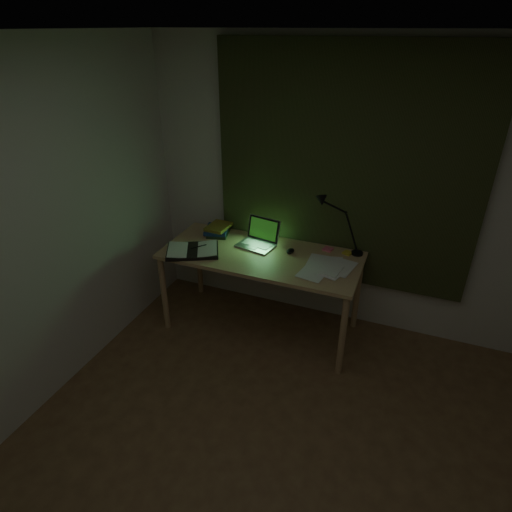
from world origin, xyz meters
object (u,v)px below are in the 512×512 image
at_px(loose_papers, 325,269).
at_px(desk, 261,292).
at_px(open_textbook, 193,250).
at_px(desk_lamp, 361,226).
at_px(laptop, 256,235).
at_px(book_stack, 218,229).

bearing_deg(loose_papers, desk, 174.09).
xyz_separation_m(open_textbook, loose_papers, (1.14, 0.13, -0.01)).
distance_m(open_textbook, desk_lamp, 1.44).
xyz_separation_m(desk, open_textbook, (-0.56, -0.19, 0.41)).
bearing_deg(desk, open_textbook, -161.34).
distance_m(desk, desk_lamp, 1.06).
bearing_deg(open_textbook, laptop, 6.07).
xyz_separation_m(loose_papers, desk_lamp, (0.19, 0.36, 0.26)).
bearing_deg(book_stack, open_textbook, -95.96).
bearing_deg(desk_lamp, book_stack, -176.05).
xyz_separation_m(desk, laptop, (-0.10, 0.11, 0.50)).
bearing_deg(book_stack, desk_lamp, 3.59).
xyz_separation_m(book_stack, desk_lamp, (1.29, 0.08, 0.22)).
bearing_deg(laptop, open_textbook, -136.29).
bearing_deg(desk_lamp, laptop, -167.45).
bearing_deg(desk, book_stack, 157.27).
distance_m(laptop, loose_papers, 0.70).
relative_size(desk, laptop, 4.78).
xyz_separation_m(desk, loose_papers, (0.58, -0.06, 0.40)).
distance_m(book_stack, desk_lamp, 1.31).
height_order(desk, desk_lamp, desk_lamp).
bearing_deg(desk_lamp, desk, -158.39).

